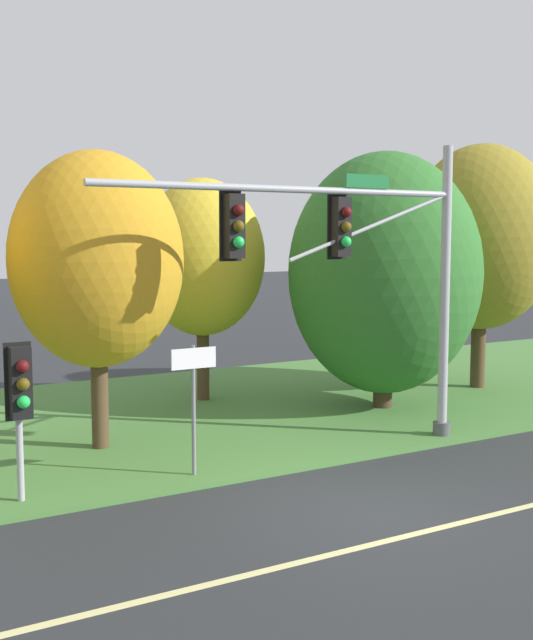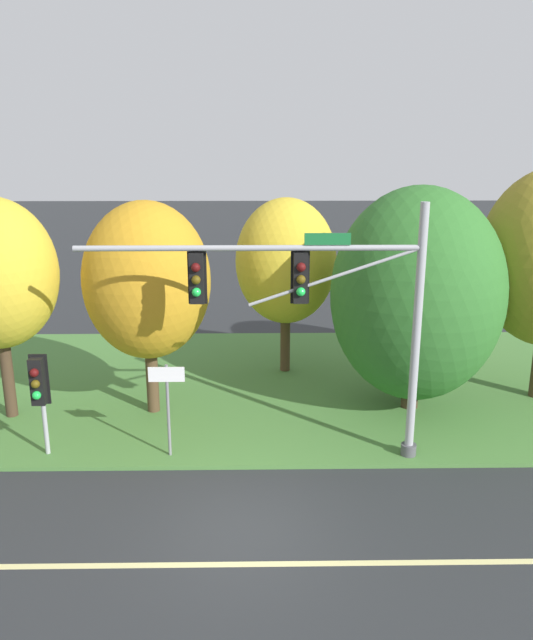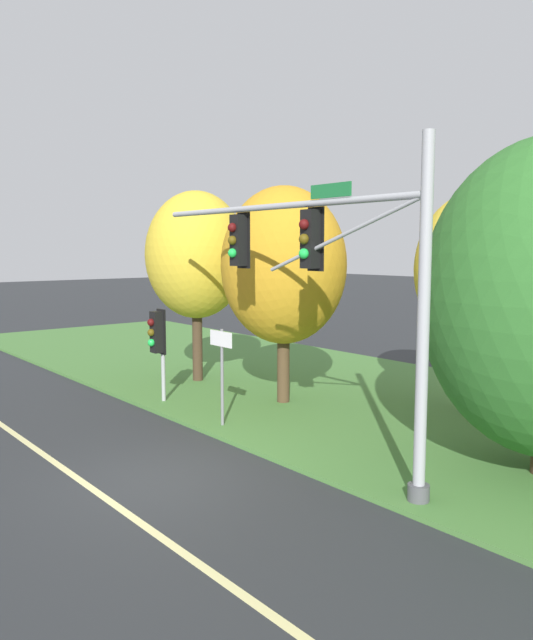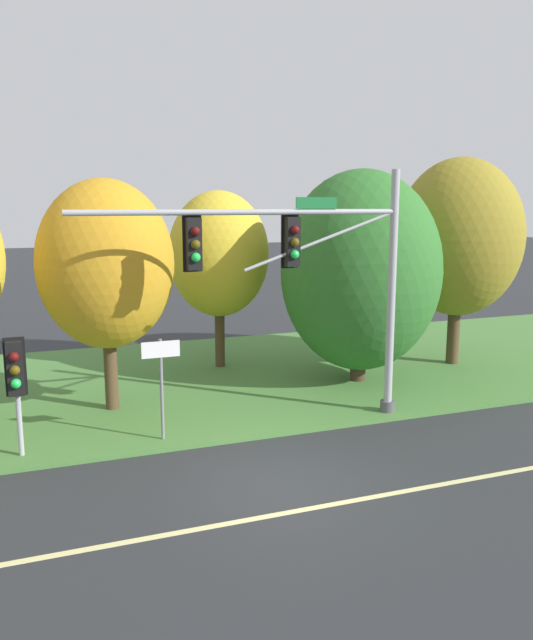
{
  "view_description": "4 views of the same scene",
  "coord_description": "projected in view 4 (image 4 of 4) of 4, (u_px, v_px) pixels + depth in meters",
  "views": [
    {
      "loc": [
        -8.42,
        -10.47,
        4.65
      ],
      "look_at": [
        -0.31,
        3.25,
        2.98
      ],
      "focal_mm": 45.0,
      "sensor_mm": 36.0,
      "label": 1
    },
    {
      "loc": [
        0.3,
        -11.67,
        7.96
      ],
      "look_at": [
        0.54,
        3.64,
        3.62
      ],
      "focal_mm": 35.0,
      "sensor_mm": 36.0,
      "label": 2
    },
    {
      "loc": [
        10.89,
        -5.98,
        4.64
      ],
      "look_at": [
        -0.41,
        3.3,
        2.97
      ],
      "focal_mm": 35.0,
      "sensor_mm": 36.0,
      "label": 3
    },
    {
      "loc": [
        -4.67,
        -11.32,
        5.74
      ],
      "look_at": [
        0.95,
        3.81,
        2.76
      ],
      "focal_mm": 35.0,
      "sensor_mm": 36.0,
      "label": 4
    }
  ],
  "objects": [
    {
      "name": "tree_behind_signpost",
      "position": [
        219.0,
        255.0,
        21.5
      ],
      "size": [
        3.47,
        3.47,
        6.14
      ],
      "color": "#4C3823",
      "rests_on": "grass_verge"
    },
    {
      "name": "grass_verge",
      "position": [
        193.0,
        379.0,
        20.67
      ],
      "size": [
        48.0,
        11.5,
        0.1
      ],
      "primitive_type": "cube",
      "color": "#477A38",
      "rests_on": "ground"
    },
    {
      "name": "lane_stripe",
      "position": [
        311.0,
        508.0,
        11.97
      ],
      "size": [
        36.0,
        0.16,
        0.01
      ],
      "primitive_type": "cube",
      "color": "beige",
      "rests_on": "ground"
    },
    {
      "name": "pedestrian_signal_near_kerb",
      "position": [
        16.0,
        374.0,
        13.76
      ],
      "size": [
        0.46,
        0.55,
        2.77
      ],
      "color": "#9EA0A5",
      "rests_on": "grass_verge"
    },
    {
      "name": "tree_left_of_mast",
      "position": [
        106.0,
        265.0,
        16.85
      ],
      "size": [
        3.68,
        3.68,
        6.36
      ],
      "color": "#4C3823",
      "rests_on": "grass_verge"
    },
    {
      "name": "tree_tall_centre",
      "position": [
        459.0,
        238.0,
        21.81
      ],
      "size": [
        4.4,
        4.4,
        7.28
      ],
      "color": "#4C3823",
      "rests_on": "grass_verge"
    },
    {
      "name": "ground_plane",
      "position": [
        287.0,
        483.0,
        13.07
      ],
      "size": [
        160.0,
        160.0,
        0.0
      ],
      "primitive_type": "plane",
      "color": "#282B2D"
    },
    {
      "name": "tree_mid_verge",
      "position": [
        360.0,
        271.0,
        19.79
      ],
      "size": [
        5.09,
        5.09,
        6.76
      ],
      "color": "#423021",
      "rests_on": "grass_verge"
    },
    {
      "name": "route_sign_post",
      "position": [
        161.0,
        374.0,
        14.95
      ],
      "size": [
        0.92,
        0.08,
        2.5
      ],
      "color": "slate",
      "rests_on": "grass_verge"
    },
    {
      "name": "traffic_signal_mast",
      "position": [
        310.0,
        266.0,
        15.74
      ],
      "size": [
        8.51,
        0.49,
        6.55
      ],
      "color": "#9EA0A5",
      "rests_on": "grass_verge"
    }
  ]
}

